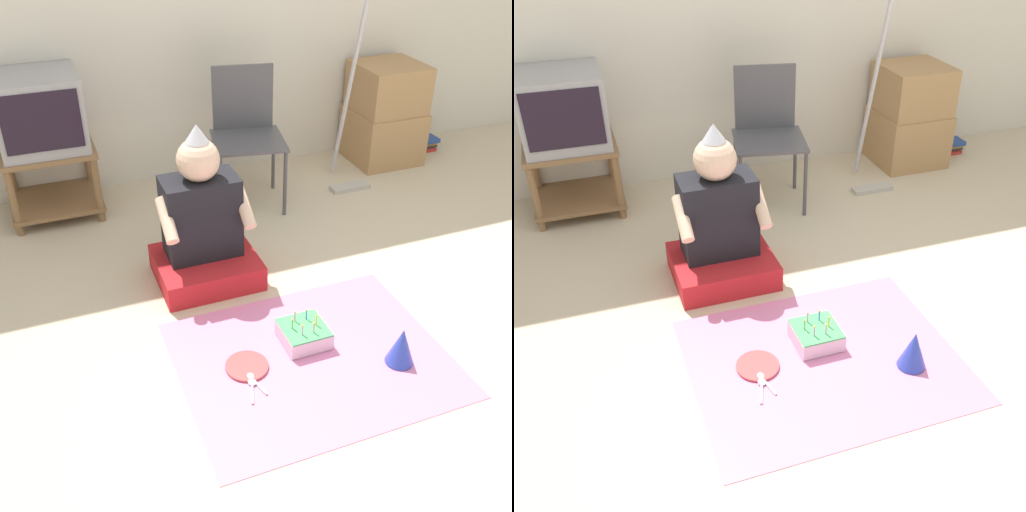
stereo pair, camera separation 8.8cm
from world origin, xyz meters
TOP-DOWN VIEW (x-y plane):
  - ground_plane at (0.00, 0.00)m, footprint 16.00×16.00m
  - tv_stand at (-1.22, 1.85)m, footprint 0.55×0.50m
  - tv at (-1.22, 1.85)m, footprint 0.49×0.49m
  - folding_chair at (-0.02, 1.60)m, footprint 0.51×0.50m
  - cardboard_box_stack at (1.15, 1.83)m, footprint 0.48×0.48m
  - dust_mop at (0.69, 1.53)m, footprint 0.28×0.32m
  - book_pile at (1.57, 1.86)m, footprint 0.19×0.14m
  - person_seated at (-0.55, 0.82)m, footprint 0.53×0.46m
  - party_cloth at (-0.29, 0.01)m, footprint 1.20×0.97m
  - birthday_cake at (-0.28, 0.14)m, footprint 0.21×0.21m
  - party_hat_blue at (0.07, -0.15)m, footprint 0.13×0.13m
  - paper_plate at (-0.59, 0.07)m, footprint 0.19×0.19m
  - plastic_spoon_near at (-0.59, -0.02)m, footprint 0.05×0.14m
  - plastic_spoon_far at (-0.61, -0.05)m, footprint 0.06×0.14m

SIDE VIEW (x-z plane):
  - ground_plane at x=0.00m, z-range 0.00..0.00m
  - party_cloth at x=-0.29m, z-range 0.00..0.01m
  - paper_plate at x=-0.59m, z-range 0.01..0.02m
  - plastic_spoon_near at x=-0.59m, z-range 0.01..0.02m
  - plastic_spoon_far at x=-0.61m, z-range 0.01..0.02m
  - book_pile at x=1.57m, z-range 0.00..0.10m
  - birthday_cake at x=-0.28m, z-range -0.02..0.12m
  - party_hat_blue at x=0.07m, z-range 0.01..0.19m
  - tv_stand at x=-1.22m, z-range 0.04..0.50m
  - person_seated at x=-0.55m, z-range -0.14..0.72m
  - cardboard_box_stack at x=1.15m, z-range -0.01..0.70m
  - dust_mop at x=0.69m, z-range -0.26..0.99m
  - folding_chair at x=-0.02m, z-range 0.07..0.92m
  - tv at x=-1.22m, z-range 0.45..0.89m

